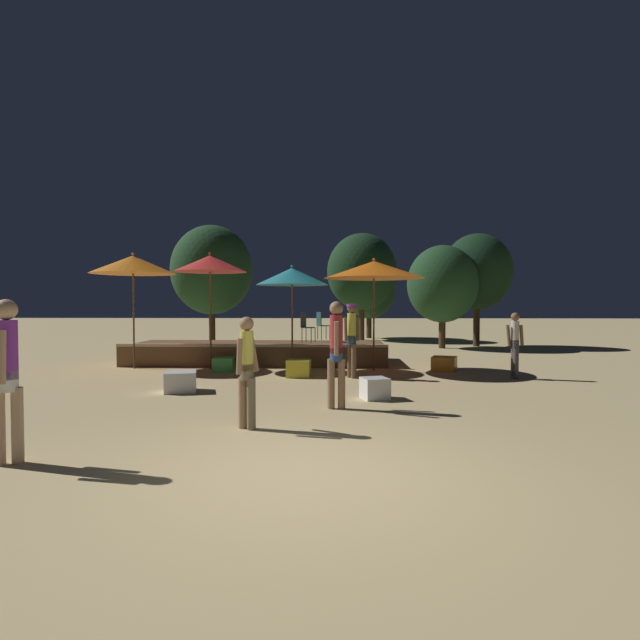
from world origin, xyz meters
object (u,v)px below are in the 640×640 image
Objects in this scene: patio_umbrella_0 at (210,264)px; cube_seat_1 at (444,364)px; patio_umbrella_1 at (292,277)px; person_1 at (352,335)px; patio_umbrella_2 at (133,265)px; cube_seat_4 at (375,388)px; person_4 at (247,369)px; background_tree_0 at (362,272)px; patio_umbrella_3 at (374,270)px; person_3 at (7,372)px; cube_seat_0 at (299,368)px; background_tree_4 at (212,270)px; frisbee_disc at (375,394)px; cube_seat_3 at (181,382)px; background_tree_3 at (477,272)px; cube_seat_2 at (224,364)px; person_0 at (336,349)px; background_tree_2 at (369,290)px; person_2 at (515,344)px; bistro_chair_0 at (306,324)px; bistro_chair_1 at (321,323)px; background_tree_1 at (442,284)px.

patio_umbrella_0 reaches higher than cube_seat_1.
patio_umbrella_1 is 1.58× the size of person_1.
cube_seat_4 is at bearing -33.62° from patio_umbrella_2.
background_tree_0 is at bearing -67.85° from person_4.
patio_umbrella_3 is 9.71m from person_3.
cube_seat_1 is at bearing 18.27° from cube_seat_0.
cube_seat_0 is 13.64m from background_tree_0.
background_tree_0 reaches higher than background_tree_4.
frisbee_disc is at bearing -41.29° from patio_umbrella_0.
cube_seat_3 is at bearing 177.39° from frisbee_disc.
cube_seat_1 is 9.22m from background_tree_3.
cube_seat_2 is 5.40m from cube_seat_4.
person_0 is at bearing -56.98° from cube_seat_2.
background_tree_3 is (3.12, 8.12, 3.04)m from cube_seat_1.
background_tree_0 is (0.24, 11.76, 0.71)m from patio_umbrella_3.
background_tree_3 reaches higher than cube_seat_4.
frisbee_disc is (2.09, 2.88, -0.87)m from person_4.
background_tree_2 reaches higher than patio_umbrella_1.
person_1 is at bearing -21.43° from patio_umbrella_0.
patio_umbrella_0 is 6.68m from cube_seat_4.
cube_seat_3 is 3.33× the size of frisbee_disc.
background_tree_4 reaches higher than person_2.
cube_seat_4 reaches higher than frisbee_disc.
background_tree_2 is at bearing -68.56° from person_4.
bistro_chair_0 is 1.00× the size of bistro_chair_1.
person_3 is (-4.50, -4.11, 0.86)m from cube_seat_4.
background_tree_3 is at bearing -86.58° from person_4.
background_tree_1 is at bearing 41.36° from patio_umbrella_0.
person_4 is at bearing -164.90° from person_3.
background_tree_0 is (-1.70, 11.76, 3.30)m from cube_seat_1.
person_4 reaches higher than cube_seat_0.
cube_seat_1 is at bearing -101.30° from background_tree_1.
bistro_chair_1 is at bearing 100.79° from cube_seat_4.
bistro_chair_0 reaches higher than cube_seat_3.
patio_umbrella_0 is 0.67× the size of background_tree_3.
bistro_chair_1 is 6.36m from frisbee_disc.
bistro_chair_0 is (2.82, 9.44, 0.16)m from person_3.
person_1 is 0.38× the size of background_tree_3.
background_tree_2 is at bearing 129.88° from background_tree_3.
cube_seat_2 is at bearing -109.38° from background_tree_2.
person_0 is 1.92m from frisbee_disc.
cube_seat_3 is 0.18× the size of background_tree_1.
cube_seat_0 is (0.28, -1.24, -2.38)m from patio_umbrella_1.
person_4 is at bearing -71.41° from patio_umbrella_0.
background_tree_4 is at bearing 88.42° from patio_umbrella_2.
cube_seat_3 is (0.29, -3.63, -2.76)m from patio_umbrella_0.
person_3 is at bearing -120.01° from patio_umbrella_3.
person_2 is at bearing -10.90° from patio_umbrella_0.
background_tree_3 reaches higher than cube_seat_3.
cube_seat_0 is 0.67× the size of bistro_chair_1.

